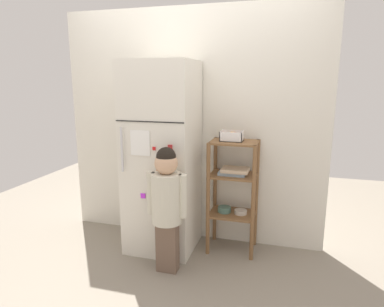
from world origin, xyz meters
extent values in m
plane|color=gray|center=(0.00, 0.00, 0.00)|extent=(6.00, 6.00, 0.00)
cube|color=silver|center=(0.00, 0.33, 1.13)|extent=(2.60, 0.03, 2.26)
cube|color=silver|center=(-0.19, 0.02, 0.88)|extent=(0.62, 0.56, 1.76)
cube|color=black|center=(-0.19, -0.26, 1.25)|extent=(0.61, 0.01, 0.01)
cylinder|color=silver|center=(-0.44, -0.29, 1.01)|extent=(0.02, 0.02, 0.39)
cube|color=white|center=(-0.28, -0.26, 1.07)|extent=(0.18, 0.01, 0.22)
cube|color=red|center=(-0.15, -0.27, 1.03)|extent=(0.03, 0.02, 0.03)
cube|color=gold|center=(-0.06, -0.27, 0.88)|extent=(0.03, 0.01, 0.03)
cube|color=orange|center=(-0.12, -0.27, 0.83)|extent=(0.03, 0.02, 0.03)
cube|color=red|center=(-0.01, -0.27, 1.05)|extent=(0.04, 0.02, 0.04)
cube|color=#C32FE8|center=(-0.26, -0.27, 0.60)|extent=(0.04, 0.01, 0.04)
cube|color=#6935D7|center=(-0.20, -0.27, 0.71)|extent=(0.04, 0.01, 0.04)
cube|color=brown|center=(0.00, -0.38, 0.22)|extent=(0.18, 0.11, 0.44)
cylinder|color=beige|center=(0.00, -0.38, 0.65)|extent=(0.25, 0.25, 0.42)
sphere|color=beige|center=(0.00, -0.31, 0.85)|extent=(0.11, 0.11, 0.11)
sphere|color=tan|center=(0.00, -0.38, 0.94)|extent=(0.19, 0.19, 0.19)
sphere|color=black|center=(0.00, -0.38, 0.99)|extent=(0.16, 0.16, 0.16)
cylinder|color=beige|center=(-0.14, -0.38, 0.68)|extent=(0.07, 0.07, 0.35)
cylinder|color=beige|center=(0.14, -0.38, 0.68)|extent=(0.07, 0.07, 0.35)
cylinder|color=brown|center=(0.26, -0.02, 0.53)|extent=(0.04, 0.04, 1.05)
cylinder|color=brown|center=(0.66, -0.02, 0.53)|extent=(0.04, 0.04, 1.05)
cylinder|color=brown|center=(0.26, 0.28, 0.53)|extent=(0.04, 0.04, 1.05)
cylinder|color=brown|center=(0.66, 0.28, 0.53)|extent=(0.04, 0.04, 1.05)
cube|color=brown|center=(0.46, 0.13, 1.04)|extent=(0.42, 0.32, 0.02)
cube|color=brown|center=(0.46, 0.13, 0.73)|extent=(0.42, 0.32, 0.02)
cube|color=brown|center=(0.46, 0.13, 0.36)|extent=(0.42, 0.32, 0.02)
cube|color=#99B2C6|center=(0.45, 0.13, 0.76)|extent=(0.25, 0.19, 0.03)
cube|color=#C6AD8E|center=(0.48, 0.12, 0.79)|extent=(0.24, 0.19, 0.03)
cylinder|color=#4C7266|center=(0.39, 0.13, 0.39)|extent=(0.12, 0.12, 0.05)
cylinder|color=beige|center=(0.54, 0.13, 0.39)|extent=(0.12, 0.12, 0.04)
cube|color=white|center=(0.44, 0.15, 1.06)|extent=(0.20, 0.16, 0.01)
cube|color=white|center=(0.44, 0.07, 1.10)|extent=(0.20, 0.01, 0.09)
cube|color=white|center=(0.44, 0.22, 1.10)|extent=(0.20, 0.01, 0.09)
cube|color=white|center=(0.34, 0.15, 1.10)|extent=(0.01, 0.16, 0.09)
cube|color=white|center=(0.53, 0.15, 1.10)|extent=(0.01, 0.16, 0.09)
sphere|color=#A63A20|center=(0.46, 0.15, 1.10)|extent=(0.07, 0.07, 0.07)
sphere|color=#C84615|center=(0.47, 0.13, 1.09)|extent=(0.07, 0.07, 0.07)
sphere|color=maroon|center=(0.41, 0.13, 1.09)|extent=(0.07, 0.07, 0.07)
sphere|color=orange|center=(0.43, 0.17, 1.09)|extent=(0.07, 0.07, 0.07)
camera|label=1|loc=(0.92, -2.84, 1.59)|focal=31.66mm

